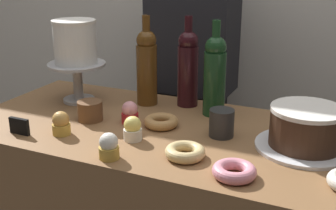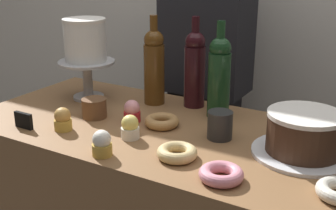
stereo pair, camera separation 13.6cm
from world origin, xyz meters
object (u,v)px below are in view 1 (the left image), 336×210
wine_bottle_green (215,74)px  cookie_stack (90,111)px  wine_bottle_dark_red (188,67)px  donut_pink (234,171)px  cake_stand_pedestal (77,76)px  cupcake_caramel (61,124)px  donut_glazed (185,152)px  donut_maple (161,122)px  cupcake_lemon (133,129)px  white_layer_cake (75,42)px  barista_figure (191,91)px  cupcake_vanilla (109,147)px  coffee_cup_ceramic (222,123)px  price_sign_chalkboard (19,126)px  wine_bottle_amber (147,66)px  chocolate_round_cake (306,127)px  cupcake_strawberry (130,113)px

wine_bottle_green → cookie_stack: (-0.36, -0.22, -0.11)m
wine_bottle_dark_red → donut_pink: bearing=-55.8°
cake_stand_pedestal → cupcake_caramel: 0.32m
cupcake_caramel → donut_glazed: 0.41m
donut_maple → cupcake_lemon: bearing=-103.5°
white_layer_cake → barista_figure: size_ratio=0.10×
white_layer_cake → cupcake_vanilla: bearing=-45.6°
donut_glazed → coffee_cup_ceramic: (0.04, 0.18, 0.03)m
cupcake_caramel → donut_glazed: (0.41, 0.01, -0.02)m
cupcake_vanilla → donut_maple: cupcake_vanilla is taller
wine_bottle_dark_red → cookie_stack: bearing=-130.7°
donut_pink → price_sign_chalkboard: 0.68m
cake_stand_pedestal → wine_bottle_amber: 0.26m
cake_stand_pedestal → cupcake_caramel: cake_stand_pedestal is taller
chocolate_round_cake → cupcake_strawberry: bearing=-176.6°
wine_bottle_green → wine_bottle_amber: bearing=178.6°
white_layer_cake → cupcake_caramel: 0.37m
donut_pink → price_sign_chalkboard: price_sign_chalkboard is taller
cake_stand_pedestal → barista_figure: (0.28, 0.45, -0.15)m
coffee_cup_ceramic → cupcake_vanilla: bearing=-130.2°
cake_stand_pedestal → donut_pink: size_ratio=1.90×
wine_bottle_amber → donut_pink: (0.45, -0.41, -0.13)m
price_sign_chalkboard → white_layer_cake: bearing=93.3°
cupcake_lemon → price_sign_chalkboard: bearing=-162.5°
cupcake_lemon → donut_maple: bearing=76.5°
wine_bottle_dark_red → donut_maple: (0.00, -0.23, -0.13)m
white_layer_cake → price_sign_chalkboard: (0.02, -0.34, -0.20)m
cookie_stack → coffee_cup_ceramic: 0.44m
white_layer_cake → wine_bottle_green: bearing=8.6°
cupcake_strawberry → donut_maple: cupcake_strawberry is taller
wine_bottle_green → cupcake_vanilla: size_ratio=4.38×
white_layer_cake → barista_figure: barista_figure is taller
chocolate_round_cake → wine_bottle_amber: 0.62m
cupcake_lemon → barista_figure: bearing=96.5°
price_sign_chalkboard → chocolate_round_cake: bearing=17.4°
cupcake_lemon → coffee_cup_ceramic: bearing=30.5°
wine_bottle_amber → barista_figure: (0.03, 0.36, -0.20)m
chocolate_round_cake → cake_stand_pedestal: bearing=174.4°
barista_figure → cupcake_vanilla: bearing=-84.5°
cake_stand_pedestal → wine_bottle_amber: wine_bottle_amber is taller
wine_bottle_dark_red → cupcake_vanilla: size_ratio=4.38×
cupcake_caramel → price_sign_chalkboard: 0.13m
cupcake_caramel → coffee_cup_ceramic: coffee_cup_ceramic is taller
cake_stand_pedestal → donut_pink: 0.78m
cupcake_vanilla → coffee_cup_ceramic: bearing=49.8°
cupcake_vanilla → price_sign_chalkboard: cupcake_vanilla is taller
wine_bottle_dark_red → cupcake_strawberry: (-0.10, -0.24, -0.11)m
donut_glazed → donut_pink: size_ratio=1.00×
cookie_stack → barista_figure: bearing=77.5°
price_sign_chalkboard → wine_bottle_green: bearing=40.4°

